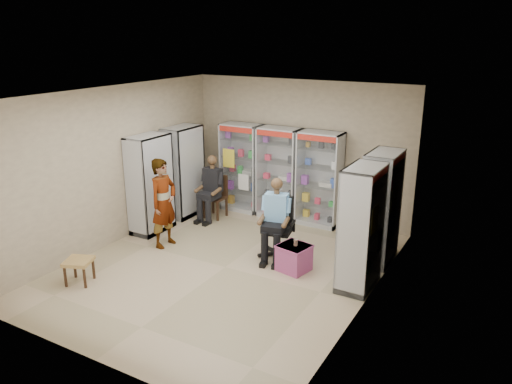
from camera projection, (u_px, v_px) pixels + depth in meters
The scene contains 18 objects.
floor at pixel (225, 267), 8.74m from camera, with size 6.00×6.00×0.00m, color tan.
room_shell at pixel (223, 158), 8.14m from camera, with size 5.02×6.02×3.01m.
cabinet_back_left at pixel (242, 168), 11.31m from camera, with size 0.90×0.50×2.00m, color silver.
cabinet_back_mid at pixel (279, 173), 10.86m from camera, with size 0.90×0.50×2.00m, color #A0A3A7.
cabinet_back_right at pixel (319, 179), 10.42m from camera, with size 0.90×0.50×2.00m, color #AAACB2.
cabinet_right_far at pixel (381, 208), 8.71m from camera, with size 0.50×0.90×2.00m, color #AEB0B6.
cabinet_right_near at pixel (361, 228), 7.80m from camera, with size 0.50×0.90×2.00m, color silver.
cabinet_left_far at pixel (184, 172), 10.97m from camera, with size 0.50×0.90×2.00m, color silver.
cabinet_left_near at pixel (150, 184), 10.06m from camera, with size 0.50×0.90×2.00m, color #A0A3A7.
wooden_chair at pixel (215, 197), 10.98m from camera, with size 0.42×0.42×0.94m, color black.
seated_customer at pixel (213, 189), 10.88m from camera, with size 0.44×0.60×1.34m, color black, non-canonical shape.
office_chair at pixel (278, 227), 9.04m from camera, with size 0.60×0.60×1.10m, color black.
seated_shopkeeper at pixel (277, 220), 8.96m from camera, with size 0.46×0.64×1.41m, color #779BED, non-canonical shape.
pink_trunk at pixel (294, 258), 8.56m from camera, with size 0.48×0.46×0.46m, color #B74981.
tea_glass at pixel (296, 243), 8.47m from camera, with size 0.07×0.07×0.11m, color #601908.
woven_stool_a at pixel (350, 243), 9.18m from camera, with size 0.43×0.43×0.43m, color #9C7342.
woven_stool_b at pixel (79, 271), 8.14m from camera, with size 0.41×0.41×0.41m, color #976A3F.
standing_man at pixel (164, 203), 9.39m from camera, with size 0.63×0.41×1.72m, color gray.
Camera 1 is at (4.37, -6.63, 3.93)m, focal length 35.00 mm.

